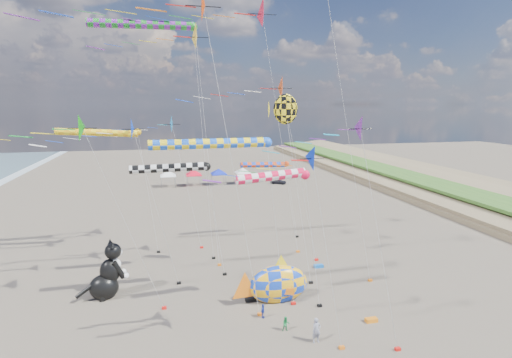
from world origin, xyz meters
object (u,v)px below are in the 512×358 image
object	(u,v)px
child_green	(286,324)
child_blue	(263,311)
cat_inflatable	(106,270)
parked_car	(278,181)
fish_inflatable	(278,284)
person_adult	(316,330)

from	to	relation	value
child_green	child_blue	xyz separation A→B (m)	(-1.17, 2.13, 0.01)
cat_inflatable	child_blue	distance (m)	13.64
cat_inflatable	parked_car	world-z (taller)	cat_inflatable
fish_inflatable	person_adult	xyz separation A→B (m)	(0.90, -6.36, -0.54)
fish_inflatable	child_green	world-z (taller)	fish_inflatable
fish_inflatable	child_blue	xyz separation A→B (m)	(-1.87, -2.42, -0.87)
cat_inflatable	child_blue	xyz separation A→B (m)	(11.95, -6.30, -1.90)
fish_inflatable	person_adult	bearing A→B (deg)	-81.92
child_green	child_blue	world-z (taller)	child_blue
child_blue	child_green	bearing A→B (deg)	-121.00
child_blue	parked_car	xyz separation A→B (m)	(15.98, 49.89, -0.01)
cat_inflatable	person_adult	distance (m)	18.00
person_adult	parked_car	size ratio (longest dim) A/B	0.55
parked_car	cat_inflatable	bearing A→B (deg)	176.16
person_adult	child_blue	size ratio (longest dim) A/B	1.58
child_green	parked_car	size ratio (longest dim) A/B	0.34
child_blue	person_adult	bearing A→B (deg)	-114.48
cat_inflatable	parked_car	distance (m)	51.80
person_adult	child_blue	bearing A→B (deg)	118.91
cat_inflatable	fish_inflatable	bearing A→B (deg)	-33.35
fish_inflatable	child_blue	distance (m)	3.18
child_green	child_blue	bearing A→B (deg)	122.84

